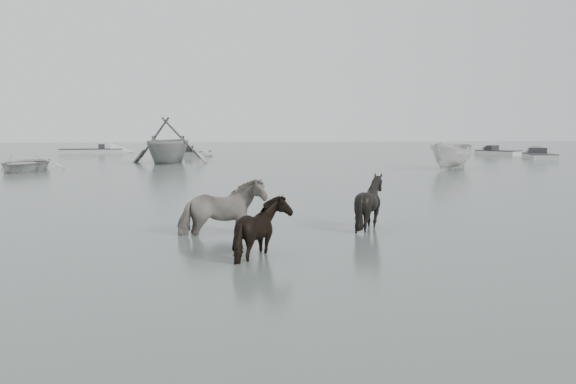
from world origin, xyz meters
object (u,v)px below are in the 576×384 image
object	(u,v)px
pony_pinto	(221,198)
pony_black	(370,197)
rowboat_lead	(24,162)
pony_dark	(264,221)

from	to	relation	value
pony_pinto	pony_black	distance (m)	3.49
pony_pinto	rowboat_lead	size ratio (longest dim) A/B	0.41
pony_black	rowboat_lead	xyz separation A→B (m)	(-13.63, 19.36, -0.25)
pony_dark	pony_black	size ratio (longest dim) A/B	0.91
pony_dark	rowboat_lead	xyz separation A→B (m)	(-10.97, 22.37, -0.19)
pony_pinto	pony_dark	bearing A→B (deg)	177.28
pony_black	rowboat_lead	bearing A→B (deg)	17.01
pony_pinto	pony_black	bearing A→B (deg)	-102.22
pony_black	pony_dark	bearing A→B (deg)	120.33
pony_pinto	pony_black	world-z (taller)	pony_pinto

